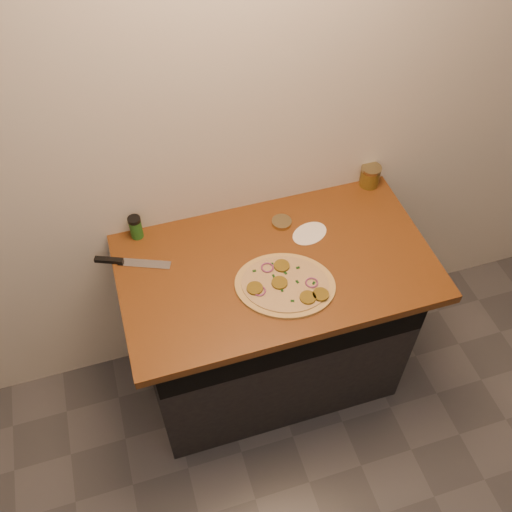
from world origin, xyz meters
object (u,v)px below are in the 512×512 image
object	(u,v)px
pizza	(285,285)
spice_shaker	(136,227)
salsa_jar	(370,176)
chefs_knife	(126,262)

from	to	relation	value
pizza	spice_shaker	world-z (taller)	spice_shaker
salsa_jar	spice_shaker	world-z (taller)	spice_shaker
salsa_jar	spice_shaker	bearing A→B (deg)	-179.48
pizza	salsa_jar	distance (m)	0.67
pizza	salsa_jar	size ratio (longest dim) A/B	5.00
chefs_knife	spice_shaker	distance (m)	0.15
spice_shaker	salsa_jar	bearing A→B (deg)	0.52
spice_shaker	pizza	bearing A→B (deg)	-40.41
pizza	chefs_knife	xyz separation A→B (m)	(-0.55, 0.28, -0.00)
chefs_knife	spice_shaker	size ratio (longest dim) A/B	2.79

